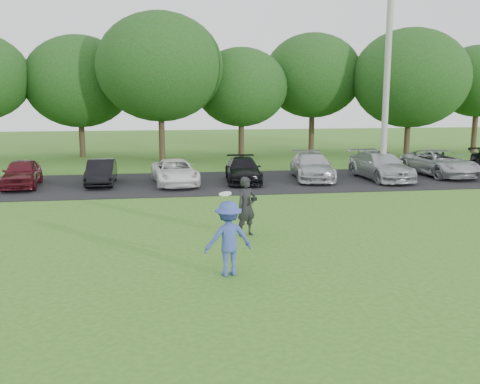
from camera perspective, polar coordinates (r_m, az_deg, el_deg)
The scene contains 7 objects.
ground at distance 11.48m, azimuth 2.62°, elevation -9.53°, with size 100.00×100.00×0.00m, color #356D1F.
parking_lot at distance 24.00m, azimuth -3.36°, elevation 1.01°, with size 32.00×6.50×0.03m, color black.
utility_pole at distance 25.32m, azimuth 15.41°, elevation 11.94°, with size 0.28×0.28×9.53m, color #9D9C98.
frisbee_player at distance 11.64m, azimuth -1.25°, elevation -4.97°, with size 1.16×0.79×1.85m.
camera_bystander at distance 14.89m, azimuth 0.70°, elevation -1.55°, with size 0.72×0.63×1.66m.
parked_cars at distance 24.12m, azimuth 1.06°, elevation 2.51°, with size 30.67×5.18×1.26m.
tree_row at distance 33.56m, azimuth -2.37°, elevation 12.06°, with size 42.39×9.85×8.64m.
Camera 1 is at (-2.11, -10.59, 3.90)m, focal length 40.00 mm.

